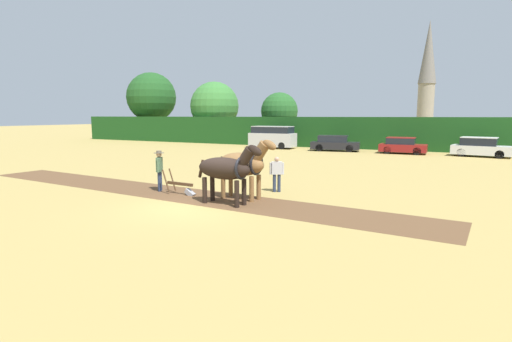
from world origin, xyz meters
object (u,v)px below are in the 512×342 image
(church_spire, at_px, (427,75))
(parked_car_center, at_px, (481,147))
(draft_horse_lead_right, at_px, (243,164))
(parked_van, at_px, (272,137))
(tree_far_left, at_px, (152,97))
(draft_horse_lead_left, at_px, (226,169))
(parked_car_center_left, at_px, (402,146))
(farmer_at_plow, at_px, (159,167))
(tree_center_left, at_px, (279,111))
(farmer_beside_team, at_px, (277,172))
(tree_left, at_px, (214,106))
(parked_car_left, at_px, (335,143))
(plow, at_px, (182,187))

(church_spire, height_order, parked_car_center, church_spire)
(draft_horse_lead_right, distance_m, parked_van, 25.12)
(tree_far_left, distance_m, draft_horse_lead_left, 44.62)
(tree_far_left, distance_m, parked_car_center_left, 35.68)
(farmer_at_plow, bearing_deg, draft_horse_lead_left, -42.19)
(church_spire, xyz_separation_m, parked_car_center, (7.34, -39.06, -9.39))
(draft_horse_lead_right, xyz_separation_m, parked_van, (-9.51, 23.24, -0.26))
(tree_center_left, height_order, parked_van, tree_center_left)
(parked_car_center_left, bearing_deg, tree_far_left, 167.17)
(tree_center_left, bearing_deg, farmer_at_plow, -75.41)
(tree_far_left, bearing_deg, farmer_beside_team, -41.34)
(tree_far_left, distance_m, tree_left, 10.67)
(draft_horse_lead_left, distance_m, parked_car_center_left, 24.41)
(draft_horse_lead_right, bearing_deg, parked_van, 116.48)
(church_spire, height_order, parked_car_left, church_spire)
(draft_horse_lead_left, distance_m, plow, 2.95)
(tree_left, relative_size, draft_horse_lead_left, 2.61)
(farmer_at_plow, distance_m, parked_car_left, 23.17)
(draft_horse_lead_right, relative_size, farmer_at_plow, 1.56)
(church_spire, xyz_separation_m, draft_horse_lead_right, (-1.68, -62.26, -8.74))
(tree_center_left, relative_size, parked_van, 1.32)
(farmer_beside_team, bearing_deg, tree_center_left, 173.31)
(farmer_beside_team, relative_size, parked_car_center, 0.34)
(tree_far_left, height_order, parked_van, tree_far_left)
(parked_car_left, bearing_deg, tree_far_left, 156.29)
(church_spire, relative_size, parked_van, 4.20)
(parked_car_center_left, distance_m, parked_car_center, 5.97)
(tree_center_left, height_order, farmer_at_plow, tree_center_left)
(tree_left, distance_m, church_spire, 39.73)
(farmer_beside_team, relative_size, parked_van, 0.33)
(parked_car_left, xyz_separation_m, parked_car_center, (11.99, 0.23, 0.05))
(plow, relative_size, parked_car_center, 0.36)
(parked_car_left, bearing_deg, farmer_at_plow, -102.30)
(farmer_beside_team, relative_size, parked_car_left, 0.33)
(plow, relative_size, parked_van, 0.35)
(church_spire, bearing_deg, draft_horse_lead_left, -91.60)
(tree_far_left, xyz_separation_m, parked_van, (22.01, -6.98, -4.70))
(church_spire, bearing_deg, plow, -94.04)
(tree_left, xyz_separation_m, draft_horse_lead_right, (20.94, -30.09, -3.08))
(church_spire, distance_m, plow, 63.54)
(tree_far_left, height_order, draft_horse_lead_right, tree_far_left)
(farmer_at_plow, bearing_deg, parked_van, 74.14)
(parked_car_center_left, relative_size, parked_car_center, 0.87)
(draft_horse_lead_right, bearing_deg, tree_center_left, 115.72)
(tree_center_left, distance_m, draft_horse_lead_right, 33.53)
(tree_center_left, xyz_separation_m, draft_horse_lead_right, (12.26, -31.12, -2.43))
(church_spire, height_order, farmer_at_plow, church_spire)
(parked_car_center_left, bearing_deg, parked_car_center, 0.01)
(church_spire, bearing_deg, farmer_at_plow, -95.30)
(draft_horse_lead_left, xyz_separation_m, farmer_beside_team, (0.64, 3.12, -0.47))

